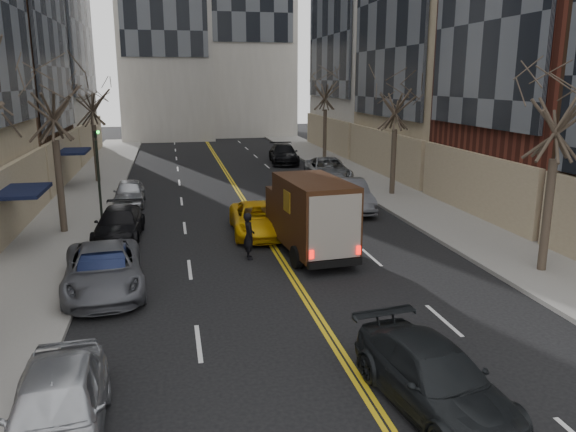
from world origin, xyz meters
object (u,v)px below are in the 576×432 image
pedestrian (249,236)px  taxi (258,219)px  ups_truck (310,216)px  observer_sedan (434,378)px

pedestrian → taxi: bearing=-17.0°
ups_truck → taxi: ups_truck is taller
ups_truck → taxi: bearing=109.5°
taxi → pedestrian: size_ratio=2.71×
ups_truck → pedestrian: bearing=177.1°
ups_truck → observer_sedan: size_ratio=1.18×
taxi → pedestrian: (-0.88, -3.44, 0.22)m
taxi → pedestrian: pedestrian is taller
ups_truck → taxi: (-1.54, 3.34, -0.87)m
ups_truck → observer_sedan: 10.98m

